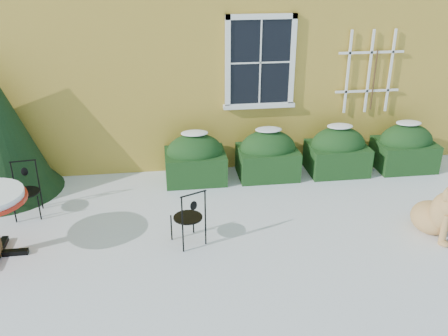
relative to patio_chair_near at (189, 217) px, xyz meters
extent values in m
plane|color=white|center=(0.55, -0.49, -0.43)|extent=(80.00, 80.00, 0.00)
cube|color=black|center=(1.45, 2.47, 1.55)|extent=(1.05, 0.03, 1.45)
cube|color=white|center=(1.45, 2.46, 2.32)|extent=(1.23, 0.06, 0.09)
cube|color=white|center=(1.45, 2.46, 0.78)|extent=(1.23, 0.06, 0.09)
cube|color=white|center=(0.88, 2.46, 1.55)|extent=(0.09, 0.06, 1.63)
cube|color=white|center=(2.02, 2.46, 1.55)|extent=(0.09, 0.06, 1.63)
cube|color=white|center=(1.45, 2.45, 1.55)|extent=(0.02, 0.02, 1.45)
cube|color=white|center=(1.45, 2.45, 1.55)|extent=(1.05, 0.02, 0.02)
cube|color=white|center=(1.45, 2.46, 0.77)|extent=(1.29, 0.14, 0.07)
cube|color=white|center=(3.05, 2.45, 1.32)|extent=(0.04, 0.03, 1.50)
cube|color=white|center=(3.45, 2.45, 1.32)|extent=(0.04, 0.03, 1.50)
cube|color=white|center=(3.85, 2.45, 1.32)|extent=(0.04, 0.03, 1.50)
cube|color=white|center=(3.45, 2.45, 0.97)|extent=(1.20, 0.03, 0.04)
cube|color=white|center=(3.45, 2.45, 1.67)|extent=(1.20, 0.03, 0.04)
cylinder|color=#472D19|center=(3.55, 2.43, 1.17)|extent=(0.02, 0.02, 1.10)
cube|color=black|center=(0.25, 2.06, -0.16)|extent=(1.05, 0.80, 0.52)
ellipsoid|color=black|center=(0.25, 2.06, 0.10)|extent=(1.00, 0.72, 0.67)
ellipsoid|color=white|center=(0.25, 2.06, 0.46)|extent=(0.47, 0.32, 0.06)
cube|color=black|center=(1.55, 2.06, -0.16)|extent=(1.05, 0.80, 0.52)
ellipsoid|color=black|center=(1.55, 2.06, 0.10)|extent=(1.00, 0.72, 0.67)
ellipsoid|color=white|center=(1.55, 2.06, 0.46)|extent=(0.47, 0.32, 0.06)
cube|color=black|center=(2.85, 2.06, -0.16)|extent=(1.05, 0.80, 0.52)
ellipsoid|color=black|center=(2.85, 2.06, 0.10)|extent=(1.00, 0.72, 0.67)
ellipsoid|color=white|center=(2.85, 2.06, 0.46)|extent=(0.47, 0.32, 0.06)
cube|color=black|center=(4.15, 2.06, -0.16)|extent=(1.05, 0.80, 0.52)
ellipsoid|color=black|center=(4.15, 2.06, 0.10)|extent=(1.00, 0.72, 0.67)
ellipsoid|color=white|center=(4.15, 2.06, 0.46)|extent=(0.47, 0.32, 0.06)
cylinder|color=black|center=(0.07, 0.27, -0.23)|extent=(0.02, 0.02, 0.40)
cylinder|color=black|center=(-0.25, 0.12, -0.23)|extent=(0.02, 0.02, 0.40)
cylinder|color=black|center=(0.22, -0.05, -0.23)|extent=(0.02, 0.02, 0.40)
cylinder|color=black|center=(-0.10, -0.20, -0.23)|extent=(0.02, 0.02, 0.40)
cylinder|color=black|center=(-0.02, 0.03, -0.03)|extent=(0.41, 0.41, 0.02)
cylinder|color=black|center=(0.22, -0.05, 0.19)|extent=(0.02, 0.02, 0.44)
cylinder|color=black|center=(-0.10, -0.20, 0.19)|extent=(0.02, 0.02, 0.44)
cylinder|color=black|center=(0.06, -0.13, 0.41)|extent=(0.36, 0.18, 0.02)
ellipsoid|color=black|center=(0.06, -0.13, 0.24)|extent=(0.11, 0.07, 0.14)
cylinder|color=black|center=(-2.56, 0.93, -0.23)|extent=(0.02, 0.02, 0.40)
cylinder|color=black|center=(-2.21, 0.97, -0.23)|extent=(0.02, 0.02, 0.40)
cylinder|color=black|center=(-2.60, 1.28, -0.23)|extent=(0.02, 0.02, 0.40)
cylinder|color=black|center=(-2.25, 1.32, -0.23)|extent=(0.02, 0.02, 0.40)
cylinder|color=black|center=(-2.41, 1.13, -0.03)|extent=(0.41, 0.41, 0.02)
cylinder|color=black|center=(-2.60, 1.28, 0.20)|extent=(0.02, 0.02, 0.44)
cylinder|color=black|center=(-2.25, 1.32, 0.20)|extent=(0.02, 0.02, 0.44)
cylinder|color=black|center=(-2.43, 1.30, 0.42)|extent=(0.39, 0.06, 0.02)
ellipsoid|color=black|center=(-2.43, 1.30, 0.24)|extent=(0.11, 0.04, 0.14)
ellipsoid|color=tan|center=(3.53, -0.13, -0.21)|extent=(0.70, 0.74, 0.47)
ellipsoid|color=tan|center=(3.57, -0.34, 0.00)|extent=(0.52, 0.48, 0.58)
cylinder|color=tan|center=(3.50, -0.50, -0.19)|extent=(0.10, 0.10, 0.47)
ellipsoid|color=tan|center=(3.51, -0.56, -0.38)|extent=(0.13, 0.17, 0.08)
ellipsoid|color=tan|center=(3.46, -0.45, 0.32)|extent=(0.10, 0.12, 0.19)
cylinder|color=tan|center=(3.66, 0.14, -0.36)|extent=(0.31, 0.33, 0.08)
camera|label=1|loc=(-0.33, -5.98, 3.44)|focal=40.00mm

